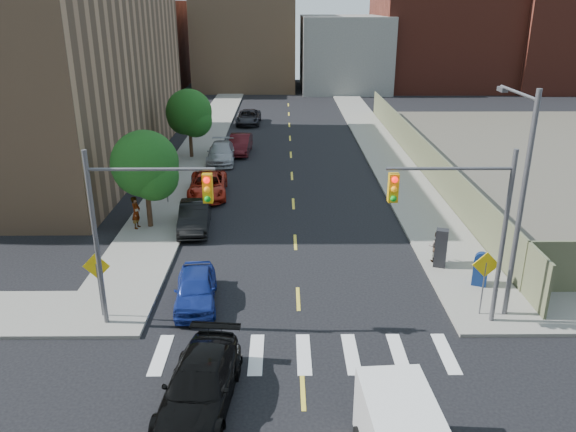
{
  "coord_description": "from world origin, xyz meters",
  "views": [
    {
      "loc": [
        -0.6,
        -12.95,
        11.77
      ],
      "look_at": [
        -0.39,
        12.63,
        2.0
      ],
      "focal_mm": 35.0,
      "sensor_mm": 36.0,
      "label": 1
    }
  ],
  "objects_px": {
    "mailbox": "(481,269)",
    "pedestrian_east": "(436,247)",
    "parked_car_red": "(208,185)",
    "parked_car_silver": "(221,153)",
    "parked_car_blue": "(196,289)",
    "parked_car_grey": "(248,117)",
    "black_sedan": "(200,385)",
    "parked_car_black": "(195,216)",
    "payphone": "(441,248)",
    "parked_car_maroon": "(240,144)",
    "parked_car_white": "(222,151)",
    "pedestrian_west": "(136,212)"
  },
  "relations": [
    {
      "from": "parked_car_silver",
      "to": "black_sedan",
      "type": "relative_size",
      "value": 1.02
    },
    {
      "from": "parked_car_red",
      "to": "parked_car_maroon",
      "type": "bearing_deg",
      "value": 79.26
    },
    {
      "from": "parked_car_black",
      "to": "parked_car_maroon",
      "type": "height_order",
      "value": "parked_car_maroon"
    },
    {
      "from": "parked_car_black",
      "to": "payphone",
      "type": "bearing_deg",
      "value": -26.7
    },
    {
      "from": "black_sedan",
      "to": "pedestrian_west",
      "type": "bearing_deg",
      "value": 116.52
    },
    {
      "from": "parked_car_white",
      "to": "black_sedan",
      "type": "height_order",
      "value": "black_sedan"
    },
    {
      "from": "parked_car_grey",
      "to": "payphone",
      "type": "bearing_deg",
      "value": -70.91
    },
    {
      "from": "parked_car_blue",
      "to": "pedestrian_west",
      "type": "bearing_deg",
      "value": 112.96
    },
    {
      "from": "parked_car_white",
      "to": "pedestrian_west",
      "type": "bearing_deg",
      "value": -101.78
    },
    {
      "from": "parked_car_maroon",
      "to": "mailbox",
      "type": "height_order",
      "value": "mailbox"
    },
    {
      "from": "parked_car_silver",
      "to": "black_sedan",
      "type": "height_order",
      "value": "parked_car_silver"
    },
    {
      "from": "parked_car_blue",
      "to": "parked_car_white",
      "type": "distance_m",
      "value": 23.01
    },
    {
      "from": "black_sedan",
      "to": "parked_car_red",
      "type": "bearing_deg",
      "value": 102.21
    },
    {
      "from": "parked_car_grey",
      "to": "pedestrian_east",
      "type": "bearing_deg",
      "value": -70.78
    },
    {
      "from": "parked_car_silver",
      "to": "parked_car_grey",
      "type": "distance_m",
      "value": 14.83
    },
    {
      "from": "black_sedan",
      "to": "pedestrian_east",
      "type": "height_order",
      "value": "pedestrian_east"
    },
    {
      "from": "pedestrian_east",
      "to": "parked_car_black",
      "type": "bearing_deg",
      "value": -0.12
    },
    {
      "from": "parked_car_maroon",
      "to": "black_sedan",
      "type": "xyz_separation_m",
      "value": [
        1.0,
        -31.2,
        -0.03
      ]
    },
    {
      "from": "mailbox",
      "to": "payphone",
      "type": "height_order",
      "value": "payphone"
    },
    {
      "from": "parked_car_red",
      "to": "pedestrian_west",
      "type": "xyz_separation_m",
      "value": [
        -3.16,
        -5.85,
        0.34
      ]
    },
    {
      "from": "parked_car_white",
      "to": "pedestrian_west",
      "type": "height_order",
      "value": "pedestrian_west"
    },
    {
      "from": "black_sedan",
      "to": "payphone",
      "type": "xyz_separation_m",
      "value": [
        9.91,
        9.44,
        0.34
      ]
    },
    {
      "from": "parked_car_silver",
      "to": "payphone",
      "type": "xyz_separation_m",
      "value": [
        12.17,
        -18.99,
        0.32
      ]
    },
    {
      "from": "parked_car_silver",
      "to": "parked_car_grey",
      "type": "xyz_separation_m",
      "value": [
        1.26,
        14.78,
        -0.04
      ]
    },
    {
      "from": "parked_car_red",
      "to": "parked_car_maroon",
      "type": "height_order",
      "value": "parked_car_maroon"
    },
    {
      "from": "parked_car_blue",
      "to": "pedestrian_west",
      "type": "relative_size",
      "value": 2.29
    },
    {
      "from": "parked_car_black",
      "to": "parked_car_red",
      "type": "xyz_separation_m",
      "value": [
        0.0,
        5.68,
        -0.03
      ]
    },
    {
      "from": "pedestrian_east",
      "to": "parked_car_blue",
      "type": "bearing_deg",
      "value": 39.21
    },
    {
      "from": "payphone",
      "to": "parked_car_blue",
      "type": "bearing_deg",
      "value": -144.68
    },
    {
      "from": "parked_car_blue",
      "to": "payphone",
      "type": "distance_m",
      "value": 11.42
    },
    {
      "from": "parked_car_red",
      "to": "black_sedan",
      "type": "xyz_separation_m",
      "value": [
        2.3,
        -20.21,
        0.02
      ]
    },
    {
      "from": "pedestrian_west",
      "to": "parked_car_red",
      "type": "bearing_deg",
      "value": -20.45
    },
    {
      "from": "parked_car_white",
      "to": "pedestrian_east",
      "type": "xyz_separation_m",
      "value": [
        12.13,
        -19.3,
        0.27
      ]
    },
    {
      "from": "parked_car_blue",
      "to": "black_sedan",
      "type": "distance_m",
      "value": 6.36
    },
    {
      "from": "pedestrian_east",
      "to": "parked_car_silver",
      "type": "bearing_deg",
      "value": -36.25
    },
    {
      "from": "parked_car_red",
      "to": "parked_car_black",
      "type": "bearing_deg",
      "value": -94.0
    },
    {
      "from": "parked_car_blue",
      "to": "parked_car_white",
      "type": "height_order",
      "value": "parked_car_blue"
    },
    {
      "from": "parked_car_black",
      "to": "mailbox",
      "type": "relative_size",
      "value": 2.97
    },
    {
      "from": "parked_car_silver",
      "to": "payphone",
      "type": "bearing_deg",
      "value": -59.04
    },
    {
      "from": "parked_car_red",
      "to": "parked_car_silver",
      "type": "distance_m",
      "value": 8.22
    },
    {
      "from": "mailbox",
      "to": "pedestrian_east",
      "type": "height_order",
      "value": "pedestrian_east"
    },
    {
      "from": "parked_car_blue",
      "to": "parked_car_silver",
      "type": "height_order",
      "value": "parked_car_silver"
    },
    {
      "from": "parked_car_white",
      "to": "black_sedan",
      "type": "bearing_deg",
      "value": -85.32
    },
    {
      "from": "parked_car_red",
      "to": "parked_car_grey",
      "type": "xyz_separation_m",
      "value": [
        1.3,
        23.0,
        -0.01
      ]
    },
    {
      "from": "parked_car_blue",
      "to": "parked_car_silver",
      "type": "bearing_deg",
      "value": 87.5
    },
    {
      "from": "parked_car_silver",
      "to": "parked_car_grey",
      "type": "bearing_deg",
      "value": 83.41
    },
    {
      "from": "parked_car_grey",
      "to": "pedestrian_east",
      "type": "relative_size",
      "value": 3.32
    },
    {
      "from": "parked_car_blue",
      "to": "parked_car_red",
      "type": "relative_size",
      "value": 0.8
    },
    {
      "from": "parked_car_blue",
      "to": "parked_car_red",
      "type": "bearing_deg",
      "value": 89.49
    },
    {
      "from": "parked_car_silver",
      "to": "mailbox",
      "type": "bearing_deg",
      "value": -58.85
    }
  ]
}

